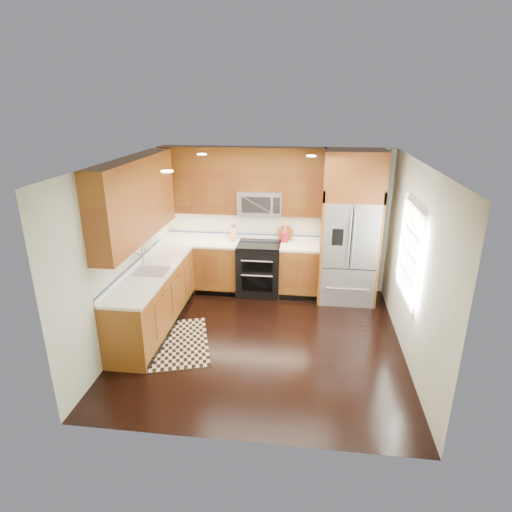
# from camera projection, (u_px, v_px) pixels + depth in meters

# --- Properties ---
(ground) EXTENTS (4.00, 4.00, 0.00)m
(ground) POSITION_uv_depth(u_px,v_px,m) (262.00, 341.00, 6.31)
(ground) COLOR black
(ground) RESTS_ON ground
(wall_back) EXTENTS (4.00, 0.02, 2.60)m
(wall_back) POSITION_uv_depth(u_px,v_px,m) (275.00, 220.00, 7.72)
(wall_back) COLOR silver
(wall_back) RESTS_ON ground
(wall_left) EXTENTS (0.02, 4.00, 2.60)m
(wall_left) POSITION_uv_depth(u_px,v_px,m) (124.00, 252.00, 6.10)
(wall_left) COLOR silver
(wall_left) RESTS_ON ground
(wall_right) EXTENTS (0.02, 4.00, 2.60)m
(wall_right) POSITION_uv_depth(u_px,v_px,m) (414.00, 265.00, 5.63)
(wall_right) COLOR silver
(wall_right) RESTS_ON ground
(window) EXTENTS (0.04, 1.10, 1.30)m
(window) POSITION_uv_depth(u_px,v_px,m) (410.00, 253.00, 5.78)
(window) COLOR white
(window) RESTS_ON ground
(base_cabinets) EXTENTS (2.85, 3.00, 0.90)m
(base_cabinets) POSITION_uv_depth(u_px,v_px,m) (195.00, 284.00, 7.14)
(base_cabinets) COLOR brown
(base_cabinets) RESTS_ON ground
(countertop) EXTENTS (2.86, 3.01, 0.04)m
(countertop) POSITION_uv_depth(u_px,v_px,m) (204.00, 256.00, 7.07)
(countertop) COLOR white
(countertop) RESTS_ON base_cabinets
(upper_cabinets) EXTENTS (2.85, 3.00, 1.15)m
(upper_cabinets) POSITION_uv_depth(u_px,v_px,m) (199.00, 188.00, 6.76)
(upper_cabinets) COLOR brown
(upper_cabinets) RESTS_ON ground
(range) EXTENTS (0.76, 0.67, 0.95)m
(range) POSITION_uv_depth(u_px,v_px,m) (259.00, 269.00, 7.73)
(range) COLOR black
(range) RESTS_ON ground
(microwave) EXTENTS (0.76, 0.40, 0.42)m
(microwave) POSITION_uv_depth(u_px,v_px,m) (260.00, 203.00, 7.44)
(microwave) COLOR #B2B2B7
(microwave) RESTS_ON ground
(refrigerator) EXTENTS (0.98, 0.75, 2.60)m
(refrigerator) POSITION_uv_depth(u_px,v_px,m) (350.00, 228.00, 7.22)
(refrigerator) COLOR #B2B2B7
(refrigerator) RESTS_ON ground
(sink_faucet) EXTENTS (0.54, 0.44, 0.37)m
(sink_faucet) POSITION_uv_depth(u_px,v_px,m) (149.00, 267.00, 6.38)
(sink_faucet) COLOR #B2B2B7
(sink_faucet) RESTS_ON countertop
(rug) EXTENTS (1.19, 1.54, 0.01)m
(rug) POSITION_uv_depth(u_px,v_px,m) (179.00, 343.00, 6.25)
(rug) COLOR black
(rug) RESTS_ON ground
(knife_block) EXTENTS (0.12, 0.16, 0.29)m
(knife_block) POSITION_uv_depth(u_px,v_px,m) (234.00, 234.00, 7.75)
(knife_block) COLOR tan
(knife_block) RESTS_ON countertop
(utensil_crock) EXTENTS (0.15, 0.15, 0.36)m
(utensil_crock) POSITION_uv_depth(u_px,v_px,m) (285.00, 235.00, 7.64)
(utensil_crock) COLOR maroon
(utensil_crock) RESTS_ON countertop
(cutting_board) EXTENTS (0.30, 0.30, 0.02)m
(cutting_board) POSITION_uv_depth(u_px,v_px,m) (285.00, 240.00, 7.77)
(cutting_board) COLOR brown
(cutting_board) RESTS_ON countertop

